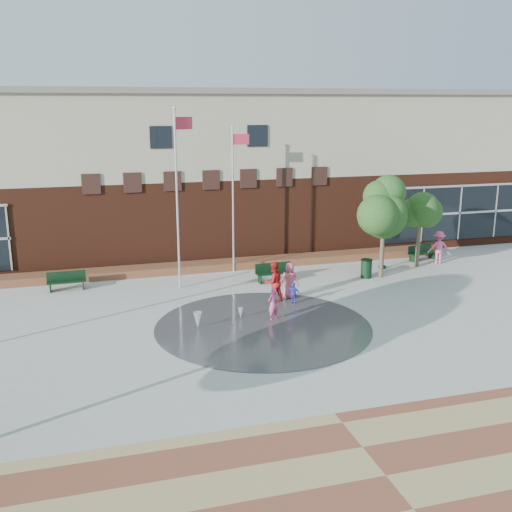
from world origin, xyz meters
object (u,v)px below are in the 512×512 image
object	(u,v)px
flagpole_left	(178,190)
child_splash	(273,304)
flagpole_right	(234,192)
trash_can	(366,269)
bench_left	(67,285)

from	to	relation	value
flagpole_left	child_splash	distance (m)	7.22
flagpole_right	child_splash	distance (m)	8.15
flagpole_left	child_splash	xyz separation A→B (m)	(2.87, -5.31, -3.96)
trash_can	flagpole_left	bearing A→B (deg)	174.43
flagpole_left	trash_can	bearing A→B (deg)	-25.94
flagpole_left	child_splash	world-z (taller)	flagpole_left
bench_left	child_splash	xyz separation A→B (m)	(8.01, -6.34, 0.38)
trash_can	child_splash	size ratio (longest dim) A/B	0.71
flagpole_left	trash_can	world-z (taller)	flagpole_left
flagpole_left	flagpole_right	world-z (taller)	flagpole_left
flagpole_right	flagpole_left	bearing A→B (deg)	-145.57
flagpole_left	flagpole_right	bearing A→B (deg)	13.13
bench_left	trash_can	world-z (taller)	trash_can
trash_can	bench_left	bearing A→B (deg)	172.32
flagpole_right	child_splash	size ratio (longest dim) A/B	5.55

